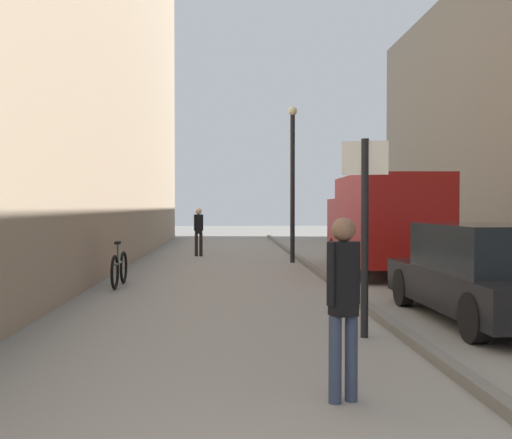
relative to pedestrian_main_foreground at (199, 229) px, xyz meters
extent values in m
plane|color=gray|center=(1.71, -7.30, -0.95)|extent=(80.00, 80.00, 0.00)
cube|color=#615F5B|center=(3.29, -7.30, -0.89)|extent=(0.16, 40.00, 0.12)
cylinder|color=black|center=(-0.08, -0.03, -0.57)|extent=(0.12, 0.12, 0.78)
cylinder|color=black|center=(0.08, 0.03, -0.57)|extent=(0.12, 0.12, 0.78)
cube|color=black|center=(0.00, 0.00, 0.15)|extent=(0.26, 0.24, 0.66)
cylinder|color=black|center=(-0.11, -0.04, 0.20)|extent=(0.09, 0.09, 0.56)
cylinder|color=black|center=(0.11, 0.04, 0.20)|extent=(0.09, 0.09, 0.56)
sphere|color=tan|center=(0.00, 0.00, 0.59)|extent=(0.21, 0.21, 0.21)
cylinder|color=#2D3851|center=(1.92, -15.81, -0.57)|extent=(0.11, 0.11, 0.76)
cylinder|color=#2D3851|center=(2.07, -15.76, -0.57)|extent=(0.11, 0.11, 0.76)
cube|color=black|center=(2.00, -15.79, 0.13)|extent=(0.26, 0.24, 0.65)
cylinder|color=black|center=(1.89, -15.83, 0.18)|extent=(0.09, 0.09, 0.55)
cylinder|color=black|center=(2.10, -15.75, 0.18)|extent=(0.09, 0.09, 0.55)
sphere|color=brown|center=(2.00, -15.79, 0.56)|extent=(0.21, 0.21, 0.21)
cube|color=maroon|center=(4.96, -6.24, 0.45)|extent=(2.19, 4.07, 2.13)
cube|color=maroon|center=(5.04, -3.46, 0.18)|extent=(2.12, 1.62, 1.59)
cube|color=black|center=(5.06, -2.91, 0.53)|extent=(1.74, 0.09, 0.70)
cylinder|color=black|center=(4.10, -3.59, -0.55)|extent=(0.24, 0.81, 0.80)
cylinder|color=black|center=(5.98, -3.64, -0.55)|extent=(0.24, 0.81, 0.80)
cylinder|color=black|center=(3.99, -7.52, -0.55)|extent=(0.24, 0.81, 0.80)
cylinder|color=black|center=(5.86, -7.58, -0.55)|extent=(0.24, 0.81, 0.80)
cube|color=black|center=(4.87, -12.15, -0.46)|extent=(1.90, 4.24, 0.55)
cube|color=black|center=(4.87, -12.15, 0.16)|extent=(1.57, 2.55, 0.68)
cylinder|color=black|center=(4.01, -10.74, -0.63)|extent=(0.21, 0.64, 0.64)
cylinder|color=black|center=(5.65, -10.70, -0.63)|extent=(0.21, 0.64, 0.64)
cylinder|color=black|center=(4.08, -13.59, -0.63)|extent=(0.21, 0.64, 0.64)
cylinder|color=black|center=(2.78, -13.19, 0.35)|extent=(0.10, 0.10, 2.60)
cube|color=white|center=(2.78, -13.19, 1.40)|extent=(0.59, 0.19, 0.44)
cylinder|color=black|center=(2.98, -2.56, 1.30)|extent=(0.14, 0.14, 4.50)
sphere|color=beige|center=(2.98, -2.56, 3.67)|extent=(0.28, 0.28, 0.28)
torus|color=black|center=(-1.33, -7.38, -0.59)|extent=(0.06, 0.72, 0.72)
torus|color=black|center=(-1.33, -8.43, -0.59)|extent=(0.06, 0.72, 0.72)
cylinder|color=#335138|center=(-1.33, -7.90, -0.44)|extent=(0.05, 0.95, 0.05)
cylinder|color=#335138|center=(-1.33, -8.09, -0.22)|extent=(0.04, 0.04, 0.40)
cube|color=black|center=(-1.33, -8.09, 0.00)|extent=(0.10, 0.24, 0.06)
camera|label=1|loc=(0.98, -21.05, 0.77)|focal=42.76mm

